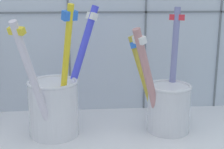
# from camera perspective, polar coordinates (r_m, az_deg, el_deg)

# --- Properties ---
(counter_slab) EXTENTS (0.64, 0.22, 0.02)m
(counter_slab) POSITION_cam_1_polar(r_m,az_deg,el_deg) (0.51, 0.10, -11.13)
(counter_slab) COLOR silver
(counter_slab) RESTS_ON ground
(toothbrush_cup_left) EXTENTS (0.11, 0.13, 0.19)m
(toothbrush_cup_left) POSITION_cam_1_polar(r_m,az_deg,el_deg) (0.49, -9.60, -4.70)
(toothbrush_cup_left) COLOR silver
(toothbrush_cup_left) RESTS_ON counter_slab
(toothbrush_cup_right) EXTENTS (0.09, 0.08, 0.18)m
(toothbrush_cup_right) POSITION_cam_1_polar(r_m,az_deg,el_deg) (0.51, 9.17, -4.57)
(toothbrush_cup_right) COLOR silver
(toothbrush_cup_right) RESTS_ON counter_slab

